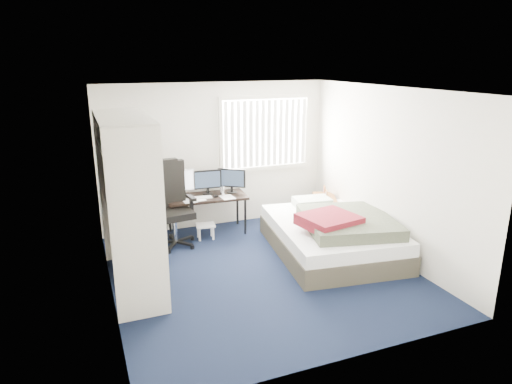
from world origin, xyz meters
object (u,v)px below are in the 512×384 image
Objects in this scene: nightstand at (325,201)px; bed at (333,234)px; desk at (206,193)px; office_chair at (173,213)px.

nightstand is 0.34× the size of bed.
desk is 0.72m from office_chair.
desk is at bearing 135.28° from bed.
bed is (1.55, -1.54, -0.40)m from desk.
office_chair reaches higher than desk.
desk is 0.57× the size of bed.
office_chair reaches higher than bed.
office_chair is at bearing 150.34° from bed.
desk is 1.02× the size of office_chair.
nightstand is 1.22m from bed.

